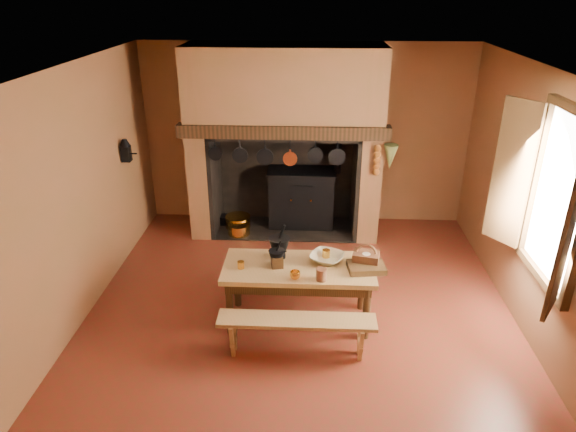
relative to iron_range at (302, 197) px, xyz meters
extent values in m
plane|color=maroon|center=(0.04, -2.45, -0.48)|extent=(5.50, 5.50, 0.00)
plane|color=silver|center=(0.04, -2.45, 2.32)|extent=(5.50, 5.50, 0.00)
cube|color=brown|center=(0.04, 0.30, 0.92)|extent=(5.00, 0.02, 2.80)
cube|color=brown|center=(-2.46, -2.45, 0.92)|extent=(0.02, 5.50, 2.80)
cube|color=brown|center=(2.54, -2.45, 0.92)|extent=(0.02, 5.50, 2.80)
cube|color=brown|center=(0.04, -5.20, 0.92)|extent=(5.00, 0.02, 2.80)
cube|color=brown|center=(-1.51, -0.15, 0.92)|extent=(0.30, 0.90, 2.80)
cube|color=brown|center=(0.99, -0.15, 0.92)|extent=(0.30, 0.90, 2.80)
cube|color=brown|center=(-0.26, -0.15, 1.72)|extent=(2.20, 0.90, 1.20)
cube|color=black|center=(-0.26, -0.55, 1.21)|extent=(2.95, 0.22, 0.18)
cube|color=black|center=(-0.26, 0.27, 0.32)|extent=(2.20, 0.06, 1.60)
cube|color=black|center=(-0.26, -0.15, -0.47)|extent=(2.20, 0.90, 0.02)
cube|color=black|center=(-0.01, 0.00, -0.03)|extent=(1.00, 0.50, 0.90)
cube|color=black|center=(-0.01, -0.02, 0.44)|extent=(1.04, 0.54, 0.04)
cube|color=black|center=(-0.01, -0.26, 0.07)|extent=(0.35, 0.02, 0.45)
cylinder|color=black|center=(0.54, 0.00, 0.77)|extent=(0.10, 0.10, 0.70)
cylinder|color=gold|center=(-0.16, -0.28, 0.07)|extent=(0.03, 0.03, 0.03)
cylinder|color=gold|center=(0.14, -0.28, 0.07)|extent=(0.03, 0.03, 0.03)
cylinder|color=gold|center=(-1.01, -0.15, -0.38)|extent=(0.40, 0.40, 0.20)
cylinder|color=gold|center=(-0.96, -0.40, -0.39)|extent=(0.34, 0.34, 0.18)
cube|color=black|center=(-1.21, -0.05, -0.40)|extent=(0.18, 0.18, 0.16)
cone|color=#596630|center=(1.22, -0.66, 0.90)|extent=(0.20, 0.20, 0.35)
cube|color=white|center=(2.52, -2.85, 1.22)|extent=(0.02, 1.00, 1.60)
cube|color=#3A2412|center=(2.49, -2.85, 0.38)|extent=(0.08, 1.16, 0.08)
cube|color=#3A2412|center=(2.29, -3.53, 1.22)|extent=(0.29, 0.39, 1.60)
cube|color=#3A2412|center=(2.29, -2.17, 1.22)|extent=(0.29, 0.39, 1.60)
cube|color=black|center=(-2.38, -0.90, 0.97)|extent=(0.12, 0.12, 0.22)
cone|color=black|center=(-2.38, -0.90, 1.12)|extent=(0.16, 0.16, 0.10)
cylinder|color=black|center=(-2.29, -0.90, 0.97)|extent=(0.12, 0.02, 0.02)
cube|color=tan|center=(0.03, -2.55, 0.21)|extent=(1.67, 0.74, 0.06)
cube|color=#3A2412|center=(0.03, -2.55, 0.12)|extent=(1.56, 0.63, 0.13)
cylinder|color=#3A2412|center=(-0.71, -2.83, -0.15)|extent=(0.08, 0.08, 0.67)
cylinder|color=#3A2412|center=(0.77, -2.83, -0.15)|extent=(0.08, 0.08, 0.67)
cylinder|color=#3A2412|center=(-0.71, -2.27, -0.15)|extent=(0.08, 0.08, 0.67)
cylinder|color=#3A2412|center=(0.77, -2.27, -0.15)|extent=(0.08, 0.08, 0.67)
cube|color=tan|center=(0.03, -3.16, -0.05)|extent=(1.62, 0.28, 0.04)
cube|color=tan|center=(0.03, -1.91, -0.08)|extent=(1.52, 0.27, 0.04)
cylinder|color=black|center=(-0.20, -2.37, 0.26)|extent=(0.14, 0.14, 0.04)
cone|color=black|center=(-0.20, -2.37, 0.38)|extent=(0.24, 0.24, 0.20)
cylinder|color=black|center=(-0.17, -2.37, 0.55)|extent=(0.10, 0.06, 0.20)
cylinder|color=black|center=(-0.22, -2.55, 0.26)|extent=(0.11, 0.11, 0.03)
cone|color=black|center=(-0.22, -2.55, 0.35)|extent=(0.18, 0.18, 0.15)
cylinder|color=black|center=(-0.19, -2.55, 0.48)|extent=(0.07, 0.03, 0.15)
cube|color=#3A2412|center=(-0.21, -2.58, 0.30)|extent=(0.15, 0.15, 0.13)
cylinder|color=gold|center=(-0.21, -2.58, 0.38)|extent=(0.09, 0.09, 0.03)
cylinder|color=black|center=(-0.16, -2.58, 0.42)|extent=(0.11, 0.04, 0.03)
cylinder|color=gold|center=(-0.60, -2.63, 0.28)|extent=(0.10, 0.10, 0.08)
cylinder|color=gold|center=(0.33, -2.35, 0.29)|extent=(0.11, 0.11, 0.10)
imported|color=#C2B795|center=(0.34, -2.44, 0.28)|extent=(0.48, 0.48, 0.09)
cylinder|color=brown|center=(0.27, -2.84, 0.31)|extent=(0.11, 0.11, 0.14)
cylinder|color=beige|center=(0.76, -2.53, 0.32)|extent=(0.11, 0.11, 0.16)
cube|color=#4F2917|center=(0.76, -2.50, 0.32)|extent=(0.32, 0.26, 0.16)
torus|color=#4F2917|center=(0.76, -2.50, 0.40)|extent=(0.22, 0.07, 0.22)
cube|color=#3A2412|center=(0.76, -2.60, 0.27)|extent=(0.43, 0.33, 0.07)
imported|color=gold|center=(0.00, -2.82, 0.28)|extent=(0.13, 0.13, 0.09)
camera|label=1|loc=(0.16, -7.46, 3.10)|focal=32.00mm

